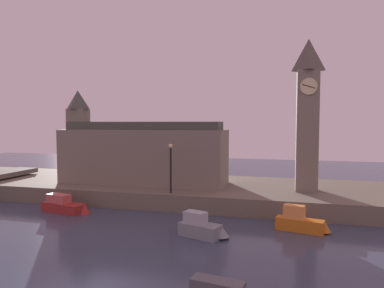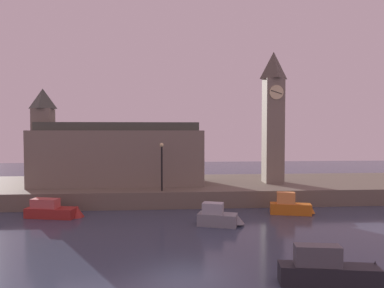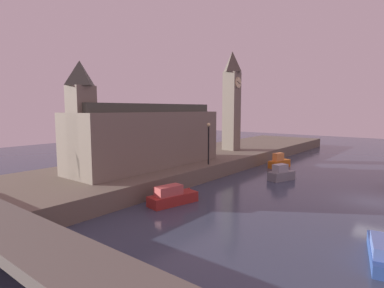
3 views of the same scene
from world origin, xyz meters
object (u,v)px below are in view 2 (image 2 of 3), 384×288
at_px(parliament_hall, 115,154).
at_px(boat_dinghy_red, 56,210).
at_px(boat_patrol_orange, 292,206).
at_px(boat_cruiser_grey, 220,217).
at_px(clock_tower, 273,115).
at_px(boat_barge_dark, 333,271).
at_px(streetlamp, 162,161).

distance_m(parliament_hall, boat_dinghy_red, 8.94).
bearing_deg(boat_patrol_orange, boat_cruiser_grey, -155.77).
bearing_deg(boat_dinghy_red, clock_tower, 19.55).
relative_size(parliament_hall, boat_cruiser_grey, 4.60).
xyz_separation_m(boat_barge_dark, boat_patrol_orange, (2.94, 12.75, 0.01)).
distance_m(clock_tower, boat_barge_dark, 21.97).
height_order(clock_tower, streetlamp, clock_tower).
bearing_deg(streetlamp, boat_barge_dark, -64.10).
height_order(clock_tower, parliament_hall, clock_tower).
bearing_deg(boat_dinghy_red, streetlamp, 18.76).
relative_size(parliament_hall, boat_dinghy_red, 3.51).
bearing_deg(boat_dinghy_red, parliament_hall, 62.95).
distance_m(streetlamp, boat_barge_dark, 18.16).
bearing_deg(boat_cruiser_grey, boat_barge_dark, -70.32).
height_order(boat_cruiser_grey, boat_dinghy_red, boat_cruiser_grey).
distance_m(clock_tower, streetlamp, 12.90).
relative_size(boat_cruiser_grey, boat_patrol_orange, 0.94).
distance_m(boat_dinghy_red, boat_patrol_orange, 19.09).
bearing_deg(boat_cruiser_grey, parliament_hall, 130.69).
bearing_deg(clock_tower, boat_patrol_orange, -95.33).
distance_m(parliament_hall, boat_barge_dark, 24.17).
bearing_deg(clock_tower, boat_dinghy_red, -160.45).
xyz_separation_m(clock_tower, boat_dinghy_red, (-19.78, -7.02, -7.91)).
height_order(parliament_hall, boat_barge_dark, parliament_hall).
bearing_deg(parliament_hall, boat_barge_dark, -58.35).
bearing_deg(streetlamp, clock_tower, 20.12).
bearing_deg(boat_patrol_orange, clock_tower, 84.67).
xyz_separation_m(boat_dinghy_red, boat_barge_dark, (16.15, -13.19, 0.09)).
relative_size(clock_tower, streetlamp, 3.14).
height_order(boat_cruiser_grey, boat_barge_dark, boat_barge_dark).
distance_m(boat_cruiser_grey, boat_patrol_orange, 7.08).
height_order(clock_tower, boat_barge_dark, clock_tower).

